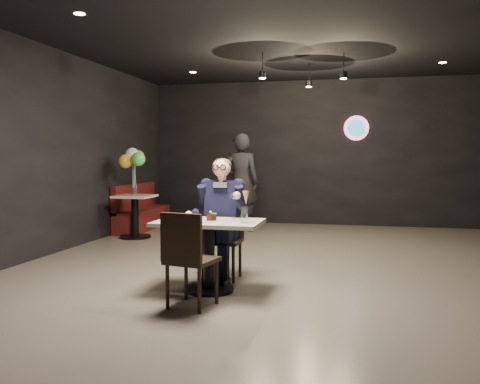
% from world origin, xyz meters
% --- Properties ---
extents(floor, '(9.00, 9.00, 0.00)m').
position_xyz_m(floor, '(0.00, 0.00, 0.00)').
color(floor, '#6E665B').
rests_on(floor, ground).
extents(wall_sign, '(0.50, 0.06, 0.50)m').
position_xyz_m(wall_sign, '(0.80, 4.47, 2.00)').
color(wall_sign, pink).
rests_on(wall_sign, floor).
extents(pendant_lights, '(1.40, 1.20, 0.36)m').
position_xyz_m(pendant_lights, '(0.00, 2.00, 2.88)').
color(pendant_lights, black).
rests_on(pendant_lights, floor).
extents(main_table, '(1.10, 0.70, 0.75)m').
position_xyz_m(main_table, '(-0.69, -1.11, 0.38)').
color(main_table, silver).
rests_on(main_table, floor).
extents(chair_far, '(0.42, 0.46, 0.92)m').
position_xyz_m(chair_far, '(-0.69, -0.56, 0.46)').
color(chair_far, black).
rests_on(chair_far, floor).
extents(chair_near, '(0.50, 0.54, 0.92)m').
position_xyz_m(chair_near, '(-0.69, -1.67, 0.46)').
color(chair_near, black).
rests_on(chair_near, floor).
extents(seated_man, '(0.60, 0.80, 1.44)m').
position_xyz_m(seated_man, '(-0.69, -0.56, 0.72)').
color(seated_man, black).
rests_on(seated_man, floor).
extents(dessert_plate, '(0.21, 0.21, 0.01)m').
position_xyz_m(dessert_plate, '(-0.64, -1.21, 0.76)').
color(dessert_plate, white).
rests_on(dessert_plate, main_table).
extents(cake_slice, '(0.12, 0.11, 0.07)m').
position_xyz_m(cake_slice, '(-0.64, -1.17, 0.80)').
color(cake_slice, black).
rests_on(cake_slice, dessert_plate).
extents(mint_leaf, '(0.06, 0.04, 0.01)m').
position_xyz_m(mint_leaf, '(-0.60, -1.23, 0.84)').
color(mint_leaf, green).
rests_on(mint_leaf, cake_slice).
extents(sundae_glass, '(0.07, 0.07, 0.16)m').
position_xyz_m(sundae_glass, '(-0.29, -1.19, 0.83)').
color(sundae_glass, silver).
rests_on(sundae_glass, main_table).
extents(wafer_cone, '(0.08, 0.08, 0.14)m').
position_xyz_m(wafer_cone, '(-0.27, -1.18, 1.00)').
color(wafer_cone, tan).
rests_on(wafer_cone, sundae_glass).
extents(booth_bench, '(0.44, 1.78, 0.89)m').
position_xyz_m(booth_bench, '(-3.25, 2.99, 0.44)').
color(booth_bench, '#470F11').
rests_on(booth_bench, floor).
extents(side_table, '(0.63, 0.63, 0.78)m').
position_xyz_m(side_table, '(-2.95, 1.99, 0.39)').
color(side_table, silver).
rests_on(side_table, floor).
extents(balloon_vase, '(0.10, 0.10, 0.15)m').
position_xyz_m(balloon_vase, '(-2.95, 1.99, 0.82)').
color(balloon_vase, silver).
rests_on(balloon_vase, side_table).
extents(balloon_bunch, '(0.44, 0.44, 0.72)m').
position_xyz_m(balloon_bunch, '(-2.95, 1.99, 1.26)').
color(balloon_bunch, yellow).
rests_on(balloon_bunch, balloon_vase).
extents(passerby, '(0.73, 0.52, 1.86)m').
position_xyz_m(passerby, '(-1.33, 3.23, 0.93)').
color(passerby, black).
rests_on(passerby, floor).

